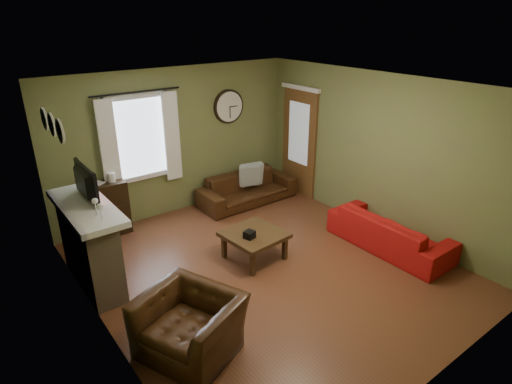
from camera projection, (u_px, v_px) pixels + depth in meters
floor at (267, 268)px, 6.22m from camera, size 4.60×5.20×0.00m
ceiling at (269, 87)px, 5.20m from camera, size 4.60×5.20×0.00m
wall_left at (95, 237)px, 4.43m from camera, size 0.00×5.20×2.60m
wall_right at (378, 154)px, 6.99m from camera, size 0.00×5.20×2.60m
wall_back at (177, 142)px, 7.61m from camera, size 4.60×0.00×2.60m
wall_front at (451, 274)px, 3.80m from camera, size 4.60×0.00×2.60m
fireplace at (90, 248)px, 5.68m from camera, size 0.40×1.40×1.10m
firebox at (107, 260)px, 5.88m from camera, size 0.04×0.60×0.55m
mantel at (86, 207)px, 5.46m from camera, size 0.58×1.60×0.08m
tv at (81, 188)px, 5.50m from camera, size 0.08×0.60×0.35m
tv_screen at (87, 183)px, 5.52m from camera, size 0.02×0.62×0.36m
medallion_left at (60, 131)px, 4.65m from camera, size 0.28×0.28×0.03m
medallion_mid at (52, 125)px, 4.91m from camera, size 0.28×0.28×0.03m
medallion_right at (45, 119)px, 5.17m from camera, size 0.28×0.28×0.03m
window_pane at (139, 138)px, 7.13m from camera, size 1.00×0.02×1.30m
curtain_rod at (136, 92)px, 6.76m from camera, size 0.03×0.03×1.50m
curtain_left at (109, 148)px, 6.77m from camera, size 0.28×0.04×1.55m
curtain_right at (172, 137)px, 7.38m from camera, size 0.28×0.04×1.55m
wall_clock at (229, 107)px, 7.99m from camera, size 0.64×0.06×0.64m
door at (299, 143)px, 8.42m from camera, size 0.05×0.90×2.10m
bookshelf at (104, 210)px, 6.98m from camera, size 0.77×0.33×0.91m
book at (93, 182)px, 6.74m from camera, size 0.25×0.27×0.02m
sofa_brown at (247, 188)px, 8.28m from camera, size 1.92×0.75×0.56m
pillow_left at (250, 175)px, 8.17m from camera, size 0.41×0.26×0.40m
pillow_right at (252, 174)px, 8.23m from camera, size 0.46×0.22×0.44m
sofa_red at (390, 231)px, 6.66m from camera, size 0.76×1.95×0.57m
armchair at (190, 325)px, 4.61m from camera, size 1.23×1.29×0.67m
coffee_table at (254, 246)px, 6.40m from camera, size 0.87×0.87×0.43m
tissue_box at (249, 240)px, 6.19m from camera, size 0.17×0.17×0.11m
wine_glass_a at (101, 212)px, 5.00m from camera, size 0.07×0.07×0.21m
wine_glass_b at (96, 207)px, 5.12m from camera, size 0.08×0.08×0.22m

